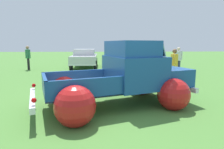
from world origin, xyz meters
TOP-DOWN VIEW (x-y plane):
  - ground_plane at (0.00, 0.00)m, footprint 80.00×80.00m
  - vintage_pickup_truck at (0.37, 0.13)m, footprint 5.00×3.84m
  - show_car_0 at (-1.70, 9.38)m, footprint 1.93×4.40m
  - show_car_1 at (1.22, 8.39)m, footprint 1.95×4.34m
  - spectator_0 at (4.49, 6.32)m, footprint 0.53×0.35m
  - spectator_1 at (3.02, 3.20)m, footprint 0.39×0.54m
  - spectator_2 at (-5.61, 8.29)m, footprint 0.42×0.53m
  - lane_cone_0 at (0.56, 2.36)m, footprint 0.36×0.36m

SIDE VIEW (x-z plane):
  - ground_plane at x=0.00m, z-range 0.00..0.00m
  - lane_cone_0 at x=0.56m, z-range 0.00..0.63m
  - vintage_pickup_truck at x=0.37m, z-range -0.22..1.74m
  - show_car_1 at x=1.22m, z-range 0.07..1.50m
  - show_car_0 at x=-1.70m, z-range 0.07..1.50m
  - spectator_1 at x=3.02m, z-range 0.11..1.71m
  - spectator_0 at x=4.49m, z-range 0.11..1.73m
  - spectator_2 at x=-5.61m, z-range 0.12..1.82m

